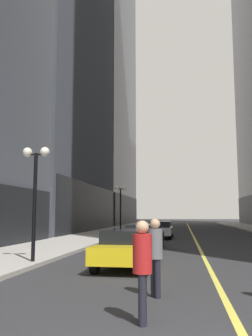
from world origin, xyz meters
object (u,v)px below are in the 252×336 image
object	(u,v)px
pedestrian_in_red_jacket	(142,263)
street_lamp_left_far	(121,199)
street_lamp_left_near	(35,178)
pedestrian_in_grey_suit	(155,251)
car_black	(144,236)
car_silver	(160,229)
car_yellow	(128,247)

from	to	relation	value
pedestrian_in_red_jacket	street_lamp_left_far	world-z (taller)	street_lamp_left_far
pedestrian_in_red_jacket	street_lamp_left_near	bearing A→B (deg)	126.00
pedestrian_in_grey_suit	street_lamp_left_far	xyz separation A→B (m)	(-4.87, 23.98, 2.22)
street_lamp_left_near	street_lamp_left_far	xyz separation A→B (m)	(0.00, 19.48, 0.00)
car_black	pedestrian_in_red_jacket	distance (m)	13.56
car_black	pedestrian_in_red_jacket	xyz separation A→B (m)	(1.39, -13.49, 0.32)
car_silver	street_lamp_left_far	xyz separation A→B (m)	(-3.78, 3.60, 2.54)
car_black	pedestrian_in_red_jacket	bearing A→B (deg)	-84.11
pedestrian_in_grey_suit	pedestrian_in_red_jacket	world-z (taller)	pedestrian_in_grey_suit
car_black	street_lamp_left_near	bearing A→B (deg)	-116.28
car_yellow	car_silver	world-z (taller)	same
car_black	pedestrian_in_red_jacket	size ratio (longest dim) A/B	2.73
pedestrian_in_red_jacket	car_black	bearing A→B (deg)	95.89
pedestrian_in_grey_suit	street_lamp_left_near	xyz separation A→B (m)	(-4.87, 4.50, 2.22)
car_black	pedestrian_in_grey_suit	size ratio (longest dim) A/B	2.73
car_black	car_silver	size ratio (longest dim) A/B	1.03
pedestrian_in_grey_suit	pedestrian_in_red_jacket	size ratio (longest dim) A/B	1.00
car_yellow	street_lamp_left_near	distance (m)	4.37
car_silver	street_lamp_left_far	bearing A→B (deg)	136.46
street_lamp_left_near	street_lamp_left_far	distance (m)	19.48
car_yellow	pedestrian_in_red_jacket	xyz separation A→B (m)	(1.24, -6.61, 0.32)
car_black	car_silver	xyz separation A→B (m)	(0.38, 9.00, -0.00)
pedestrian_in_grey_suit	car_black	bearing A→B (deg)	97.32
car_yellow	pedestrian_in_grey_suit	world-z (taller)	pedestrian_in_grey_suit
pedestrian_in_grey_suit	street_lamp_left_near	size ratio (longest dim) A/B	0.40
street_lamp_left_near	car_silver	bearing A→B (deg)	76.60
car_silver	pedestrian_in_grey_suit	xyz separation A→B (m)	(1.08, -20.39, 0.32)
car_yellow	street_lamp_left_near	size ratio (longest dim) A/B	0.98
pedestrian_in_red_jacket	car_yellow	bearing A→B (deg)	100.59
street_lamp_left_far	pedestrian_in_red_jacket	bearing A→B (deg)	-79.59
car_yellow	street_lamp_left_near	xyz separation A→B (m)	(-3.56, -0.02, 2.54)
car_silver	pedestrian_in_grey_suit	distance (m)	20.42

